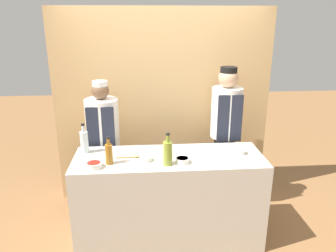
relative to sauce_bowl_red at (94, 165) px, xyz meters
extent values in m
plane|color=olive|center=(0.71, 0.20, -0.98)|extent=(14.00, 14.00, 0.00)
cube|color=tan|center=(0.71, 1.21, 0.22)|extent=(2.66, 0.18, 2.40)
cube|color=beige|center=(0.71, 0.20, -0.50)|extent=(1.90, 0.66, 0.95)
cylinder|color=white|center=(0.00, 0.00, 0.00)|extent=(0.15, 0.15, 0.05)
cylinder|color=red|center=(0.00, 0.00, 0.01)|extent=(0.13, 0.13, 0.02)
cylinder|color=white|center=(0.48, 0.12, -0.01)|extent=(0.12, 0.12, 0.04)
cylinder|color=#703384|center=(0.48, 0.12, 0.01)|extent=(0.10, 0.10, 0.01)
cylinder|color=white|center=(1.44, 0.22, -0.01)|extent=(0.12, 0.12, 0.05)
cylinder|color=green|center=(1.44, 0.22, 0.01)|extent=(0.10, 0.10, 0.01)
cylinder|color=white|center=(0.83, 0.05, 0.00)|extent=(0.14, 0.14, 0.05)
cylinder|color=orange|center=(0.83, 0.05, 0.01)|extent=(0.11, 0.11, 0.01)
cube|color=white|center=(1.09, 0.25, -0.02)|extent=(0.37, 0.22, 0.02)
cylinder|color=olive|center=(0.69, 0.01, 0.09)|extent=(0.09, 0.09, 0.23)
cylinder|color=olive|center=(0.69, 0.01, 0.24)|extent=(0.04, 0.04, 0.07)
cylinder|color=black|center=(0.69, 0.01, 0.28)|extent=(0.04, 0.04, 0.02)
cylinder|color=silver|center=(-0.14, 0.37, 0.08)|extent=(0.08, 0.08, 0.23)
cylinder|color=silver|center=(-0.14, 0.37, 0.23)|extent=(0.03, 0.03, 0.07)
cylinder|color=black|center=(-0.14, 0.37, 0.27)|extent=(0.04, 0.04, 0.02)
cylinder|color=#9E661E|center=(0.14, 0.08, 0.07)|extent=(0.07, 0.07, 0.19)
cylinder|color=#9E661E|center=(0.14, 0.08, 0.20)|extent=(0.03, 0.03, 0.06)
cylinder|color=black|center=(0.14, 0.08, 0.23)|extent=(0.03, 0.03, 0.02)
cylinder|color=#B2844C|center=(0.28, 0.19, -0.02)|extent=(0.19, 0.02, 0.02)
ellipsoid|color=#B2844C|center=(0.39, 0.19, -0.01)|extent=(0.05, 0.04, 0.02)
cylinder|color=#28282D|center=(0.00, 0.78, -0.54)|extent=(0.27, 0.27, 0.87)
cylinder|color=white|center=(0.00, 0.78, 0.16)|extent=(0.38, 0.38, 0.54)
cube|color=#232838|center=(0.00, 0.60, 0.14)|extent=(0.30, 0.02, 0.50)
sphere|color=brown|center=(0.00, 0.78, 0.53)|extent=(0.19, 0.19, 0.19)
cylinder|color=white|center=(0.00, 0.78, 0.60)|extent=(0.17, 0.17, 0.07)
cylinder|color=#28282D|center=(1.43, 0.78, -0.51)|extent=(0.25, 0.25, 0.93)
cylinder|color=white|center=(1.43, 0.78, 0.25)|extent=(0.35, 0.35, 0.59)
cube|color=#232838|center=(1.43, 0.61, 0.22)|extent=(0.28, 0.02, 0.54)
sphere|color=tan|center=(1.43, 0.78, 0.65)|extent=(0.22, 0.22, 0.22)
cylinder|color=black|center=(1.43, 0.78, 0.74)|extent=(0.19, 0.19, 0.08)
camera|label=1|loc=(0.47, -2.80, 1.30)|focal=35.00mm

